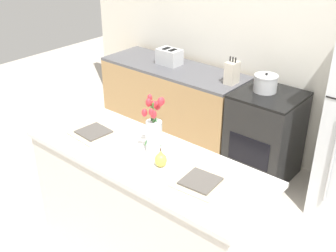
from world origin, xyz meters
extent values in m
cube|color=silver|center=(0.00, 2.00, 1.35)|extent=(5.20, 0.08, 2.70)
cube|color=silver|center=(0.00, 0.00, 0.45)|extent=(1.76, 0.62, 0.89)
cube|color=silver|center=(0.00, 0.00, 0.91)|extent=(1.80, 0.66, 0.03)
cube|color=tan|center=(-1.06, 1.60, 0.43)|extent=(1.68, 0.60, 0.85)
cube|color=#515156|center=(-1.06, 1.60, 0.87)|extent=(1.68, 0.60, 0.03)
cube|color=black|center=(0.10, 1.60, 0.43)|extent=(0.60, 0.60, 0.86)
cube|color=black|center=(0.10, 1.60, 0.87)|extent=(0.60, 0.60, 0.02)
cube|color=black|center=(0.10, 1.30, 0.40)|extent=(0.42, 0.01, 0.28)
cylinder|color=#B2B5B7|center=(0.86, 1.26, 0.62)|extent=(0.02, 0.02, 0.79)
cylinder|color=silver|center=(0.03, 0.07, 1.05)|extent=(0.11, 0.11, 0.24)
cylinder|color=#3D8438|center=(0.04, 0.07, 1.15)|extent=(0.09, 0.02, 0.31)
ellipsoid|color=red|center=(0.09, 0.07, 1.32)|extent=(0.04, 0.04, 0.06)
cylinder|color=#3D8438|center=(0.05, 0.08, 1.14)|extent=(0.06, 0.04, 0.31)
ellipsoid|color=red|center=(0.08, 0.10, 1.32)|extent=(0.04, 0.04, 0.05)
cylinder|color=#3D8438|center=(0.03, 0.09, 1.12)|extent=(0.01, 0.03, 0.26)
ellipsoid|color=red|center=(0.03, 0.10, 1.27)|extent=(0.04, 0.04, 0.07)
cylinder|color=#3D8438|center=(0.03, 0.08, 1.12)|extent=(0.02, 0.03, 0.27)
ellipsoid|color=red|center=(0.02, 0.09, 1.28)|extent=(0.04, 0.04, 0.06)
cylinder|color=#3D8438|center=(0.01, 0.07, 1.15)|extent=(0.05, 0.02, 0.32)
ellipsoid|color=red|center=(-0.01, 0.08, 1.32)|extent=(0.03, 0.03, 0.05)
cylinder|color=#3D8438|center=(0.01, 0.06, 1.13)|extent=(0.04, 0.01, 0.29)
ellipsoid|color=red|center=(-0.01, 0.06, 1.29)|extent=(0.04, 0.04, 0.06)
cylinder|color=#3D8438|center=(0.02, 0.05, 1.11)|extent=(0.05, 0.07, 0.23)
ellipsoid|color=red|center=(0.00, 0.01, 1.24)|extent=(0.04, 0.04, 0.06)
cylinder|color=#3D8438|center=(0.04, 0.05, 1.11)|extent=(0.03, 0.05, 0.25)
ellipsoid|color=red|center=(0.05, 0.02, 1.26)|extent=(0.03, 0.03, 0.05)
cylinder|color=#3D8438|center=(0.04, 0.05, 1.10)|extent=(0.03, 0.04, 0.23)
ellipsoid|color=red|center=(0.05, 0.04, 1.23)|extent=(0.04, 0.04, 0.06)
ellipsoid|color=#E5CC4C|center=(0.18, -0.03, 0.97)|extent=(0.08, 0.08, 0.09)
cone|color=#E5CC4C|center=(0.18, -0.03, 1.03)|extent=(0.04, 0.04, 0.04)
cylinder|color=brown|center=(0.18, -0.03, 1.05)|extent=(0.01, 0.01, 0.02)
cube|color=beige|center=(-0.49, -0.02, 0.93)|extent=(0.31, 0.31, 0.01)
cube|color=#514C47|center=(-0.49, -0.02, 0.95)|extent=(0.22, 0.22, 0.01)
cube|color=beige|center=(0.49, -0.02, 0.93)|extent=(0.31, 0.31, 0.01)
cube|color=#514C47|center=(0.49, -0.02, 0.95)|extent=(0.22, 0.22, 0.01)
cube|color=#B7BABC|center=(-1.15, 1.63, 0.97)|extent=(0.26, 0.18, 0.17)
cube|color=black|center=(-1.19, 1.63, 1.05)|extent=(0.05, 0.11, 0.01)
cube|color=black|center=(-1.10, 1.63, 1.05)|extent=(0.05, 0.11, 0.01)
cube|color=black|center=(-1.29, 1.63, 0.99)|extent=(0.02, 0.02, 0.02)
cylinder|color=#B2B5B7|center=(0.03, 1.63, 0.95)|extent=(0.22, 0.22, 0.15)
cylinder|color=#B2B5B7|center=(0.03, 1.63, 1.03)|extent=(0.22, 0.22, 0.01)
sphere|color=black|center=(0.03, 1.63, 1.05)|extent=(0.02, 0.02, 0.02)
cube|color=beige|center=(-0.32, 1.59, 0.99)|extent=(0.10, 0.14, 0.22)
cylinder|color=black|center=(-0.35, 1.59, 1.13)|extent=(0.01, 0.01, 0.05)
cylinder|color=black|center=(-0.32, 1.59, 1.13)|extent=(0.01, 0.01, 0.05)
cylinder|color=black|center=(-0.29, 1.59, 1.13)|extent=(0.01, 0.01, 0.05)
camera|label=1|loc=(1.70, -1.76, 2.42)|focal=45.00mm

